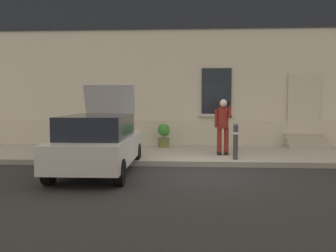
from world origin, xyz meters
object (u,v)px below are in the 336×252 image
Objects in this scene: person_on_phone at (223,123)px; planter_olive at (164,135)px; bollard_near_person at (236,140)px; planter_charcoal at (102,134)px; hatchback_car_silver at (98,142)px; bollard_far_left at (96,139)px.

person_on_phone is 2.03× the size of planter_olive.
person_on_phone reaches higher than planter_olive.
planter_olive is (-2.28, 2.62, -0.11)m from bollard_near_person.
planter_olive is (2.36, -0.24, 0.00)m from planter_charcoal.
hatchback_car_silver is 3.91× the size of bollard_near_person.
planter_charcoal and planter_olive have the same top height.
bollard_far_left is (-4.12, 0.00, 0.00)m from bollard_near_person.
hatchback_car_silver is at bearing -153.37° from person_on_phone.
hatchback_car_silver is 4.76× the size of planter_charcoal.
bollard_near_person is at bearing -31.61° from planter_charcoal.
bollard_near_person is at bearing -48.89° from planter_olive.
planter_olive is at bearing 131.11° from bollard_near_person.
hatchback_car_silver is 3.95m from bollard_near_person.
bollard_near_person is 3.47m from planter_olive.
bollard_far_left is at bearing 180.00° from bollard_near_person.
hatchback_car_silver is 4.76× the size of planter_olive.
bollard_far_left is 2.91m from planter_charcoal.
hatchback_car_silver reaches higher than bollard_far_left.
hatchback_car_silver is at bearing -108.67° from planter_olive.
bollard_far_left is at bearing -79.51° from planter_charcoal.
bollard_far_left is 0.60× the size of person_on_phone.
person_on_phone is at bearing -42.22° from planter_olive.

